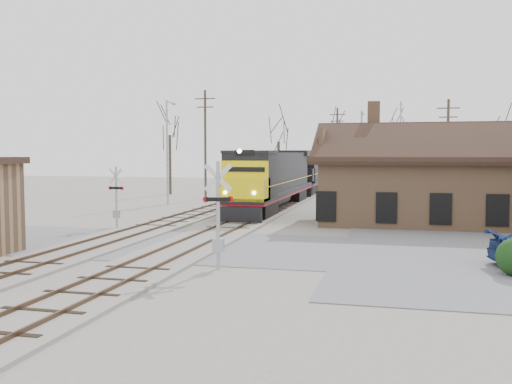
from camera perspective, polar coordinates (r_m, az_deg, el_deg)
ground at (r=27.75m, az=-6.40°, el=-5.38°), size 140.00×140.00×0.00m
road at (r=27.75m, az=-6.40°, el=-5.35°), size 60.00×9.00×0.03m
track_main at (r=42.02m, az=0.66°, el=-2.07°), size 3.40×90.00×0.24m
track_siding at (r=43.26m, az=-5.16°, el=-1.91°), size 3.40×90.00×0.24m
depot at (r=37.85m, az=17.56°, el=0.63°), size 15.20×9.31×7.90m
locomotive_lead at (r=45.15m, az=1.64°, el=1.39°), size 3.15×21.07×4.68m
locomotive_trailing at (r=66.16m, az=5.53°, el=2.20°), size 3.15×21.07×4.43m
crossbuck_near at (r=21.96m, az=-3.81°, el=-2.71°), size 1.16×0.41×4.17m
crossbuck_far at (r=35.04m, az=-13.80°, el=-0.65°), size 1.05×0.27×3.66m
streetlight_a at (r=50.06m, az=-8.82°, el=4.53°), size 0.25×2.04×8.96m
streetlight_b at (r=50.75m, az=10.48°, el=4.03°), size 0.25×2.04×8.13m
streetlight_c at (r=60.69m, az=14.22°, el=4.71°), size 0.25×2.04×9.70m
utility_pole_a at (r=54.76m, az=-5.10°, el=4.94°), size 2.00×0.24×10.39m
utility_pole_b at (r=71.24m, az=8.11°, el=4.51°), size 2.00×0.24×9.93m
utility_pole_c at (r=54.14m, az=18.60°, el=4.15°), size 2.00×0.24×9.25m
tree_a at (r=61.88m, az=-8.63°, el=6.62°), size 4.24×4.24×10.38m
tree_b at (r=63.42m, az=2.26°, el=5.90°), size 3.80×3.80×9.31m
tree_c at (r=72.06m, az=8.32°, el=6.42°), size 4.36×4.36×10.69m
tree_d at (r=66.94m, az=14.09°, el=5.95°), size 3.98×3.98×9.75m
tree_e at (r=62.57m, az=23.35°, el=5.24°), size 3.57×3.57×8.76m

